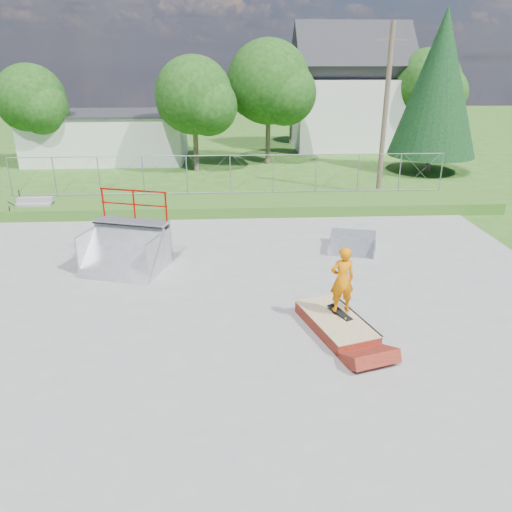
# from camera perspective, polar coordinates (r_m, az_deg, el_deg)

# --- Properties ---
(ground) EXTENTS (120.00, 120.00, 0.00)m
(ground) POSITION_cam_1_polar(r_m,az_deg,el_deg) (13.96, -2.53, -5.76)
(ground) COLOR #2F5518
(ground) RESTS_ON ground
(concrete_pad) EXTENTS (20.00, 16.00, 0.04)m
(concrete_pad) POSITION_cam_1_polar(r_m,az_deg,el_deg) (13.95, -2.53, -5.69)
(concrete_pad) COLOR gray
(concrete_pad) RESTS_ON ground
(grass_berm) EXTENTS (24.00, 3.00, 0.50)m
(grass_berm) POSITION_cam_1_polar(r_m,az_deg,el_deg) (22.74, -2.89, 5.92)
(grass_berm) COLOR #2F5518
(grass_berm) RESTS_ON ground
(grind_box) EXTENTS (1.83, 2.67, 0.36)m
(grind_box) POSITION_cam_1_polar(r_m,az_deg,el_deg) (12.87, 9.07, -7.66)
(grind_box) COLOR maroon
(grind_box) RESTS_ON concrete_pad
(quarter_pipe) EXTENTS (2.95, 2.70, 2.44)m
(quarter_pipe) POSITION_cam_1_polar(r_m,az_deg,el_deg) (16.31, -15.10, 2.31)
(quarter_pipe) COLOR #989B9F
(quarter_pipe) RESTS_ON concrete_pad
(flat_bank_ramp) EXTENTS (2.02, 2.09, 0.50)m
(flat_bank_ramp) POSITION_cam_1_polar(r_m,az_deg,el_deg) (18.14, 10.95, 1.37)
(flat_bank_ramp) COLOR #989B9F
(flat_bank_ramp) RESTS_ON concrete_pad
(skateboard) EXTENTS (0.58, 0.80, 0.13)m
(skateboard) POSITION_cam_1_polar(r_m,az_deg,el_deg) (12.93, 9.57, -6.41)
(skateboard) COLOR black
(skateboard) RESTS_ON grind_box
(skater) EXTENTS (0.67, 0.49, 1.71)m
(skater) POSITION_cam_1_polar(r_m,az_deg,el_deg) (12.55, 9.81, -2.97)
(skater) COLOR orange
(skater) RESTS_ON grind_box
(concrete_stairs) EXTENTS (1.50, 1.60, 0.80)m
(concrete_stairs) POSITION_cam_1_polar(r_m,az_deg,el_deg) (23.49, -24.17, 4.92)
(concrete_stairs) COLOR gray
(concrete_stairs) RESTS_ON ground
(chain_link_fence) EXTENTS (20.00, 0.06, 1.80)m
(chain_link_fence) POSITION_cam_1_polar(r_m,az_deg,el_deg) (23.43, -2.97, 9.29)
(chain_link_fence) COLOR gray
(chain_link_fence) RESTS_ON grass_berm
(utility_building_flat) EXTENTS (10.00, 6.00, 3.00)m
(utility_building_flat) POSITION_cam_1_polar(r_m,az_deg,el_deg) (35.63, -16.43, 12.92)
(utility_building_flat) COLOR silver
(utility_building_flat) RESTS_ON ground
(gable_house) EXTENTS (8.40, 6.08, 8.94)m
(gable_house) POSITION_cam_1_polar(r_m,az_deg,el_deg) (39.53, 10.59, 17.62)
(gable_house) COLOR silver
(gable_house) RESTS_ON ground
(utility_pole) EXTENTS (0.24, 0.24, 8.00)m
(utility_pole) POSITION_cam_1_polar(r_m,az_deg,el_deg) (25.65, 14.56, 15.62)
(utility_pole) COLOR brown
(utility_pole) RESTS_ON ground
(tree_left_near) EXTENTS (4.76, 4.48, 6.65)m
(tree_left_near) POSITION_cam_1_polar(r_m,az_deg,el_deg) (30.34, -6.65, 17.44)
(tree_left_near) COLOR brown
(tree_left_near) RESTS_ON ground
(tree_center) EXTENTS (5.44, 5.12, 7.60)m
(tree_center) POSITION_cam_1_polar(r_m,az_deg,el_deg) (32.36, 1.99, 18.90)
(tree_center) COLOR brown
(tree_center) RESTS_ON ground
(tree_left_far) EXTENTS (4.42, 4.16, 6.18)m
(tree_left_far) POSITION_cam_1_polar(r_m,az_deg,el_deg) (34.38, -24.03, 15.79)
(tree_left_far) COLOR brown
(tree_left_far) RESTS_ON ground
(tree_right_far) EXTENTS (5.10, 4.80, 7.12)m
(tree_right_far) POSITION_cam_1_polar(r_m,az_deg,el_deg) (38.99, 19.36, 17.81)
(tree_right_far) COLOR brown
(tree_right_far) RESTS_ON ground
(tree_back_mid) EXTENTS (4.08, 3.84, 5.70)m
(tree_back_mid) POSITION_cam_1_polar(r_m,az_deg,el_deg) (40.68, 4.50, 17.72)
(tree_back_mid) COLOR brown
(tree_back_mid) RESTS_ON ground
(conifer_tree) EXTENTS (5.04, 5.04, 9.10)m
(conifer_tree) POSITION_cam_1_polar(r_m,az_deg,el_deg) (31.80, 20.16, 17.99)
(conifer_tree) COLOR brown
(conifer_tree) RESTS_ON ground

